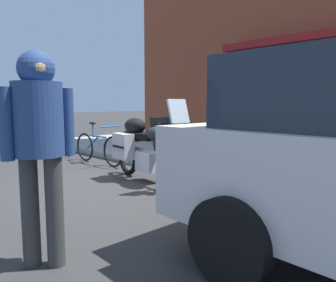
{
  "coord_description": "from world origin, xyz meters",
  "views": [
    {
      "loc": [
        4.52,
        -3.05,
        1.31
      ],
      "look_at": [
        0.71,
        0.64,
        0.7
      ],
      "focal_mm": 34.77,
      "sensor_mm": 36.0,
      "label": 1
    }
  ],
  "objects_px": {
    "pedestrian_walking": "(39,133)",
    "sandwich_board_sign": "(164,137)",
    "parked_bicycle": "(98,148)",
    "touring_motorcycle": "(145,147)",
    "second_bicycle_by_cafe": "(58,140)"
  },
  "relations": [
    {
      "from": "touring_motorcycle",
      "to": "sandwich_board_sign",
      "type": "distance_m",
      "value": 1.98
    },
    {
      "from": "parked_bicycle",
      "to": "sandwich_board_sign",
      "type": "height_order",
      "value": "sandwich_board_sign"
    },
    {
      "from": "pedestrian_walking",
      "to": "second_bicycle_by_cafe",
      "type": "distance_m",
      "value": 6.34
    },
    {
      "from": "touring_motorcycle",
      "to": "parked_bicycle",
      "type": "relative_size",
      "value": 1.24
    },
    {
      "from": "touring_motorcycle",
      "to": "parked_bicycle",
      "type": "bearing_deg",
      "value": 170.94
    },
    {
      "from": "parked_bicycle",
      "to": "pedestrian_walking",
      "type": "distance_m",
      "value": 4.57
    },
    {
      "from": "pedestrian_walking",
      "to": "sandwich_board_sign",
      "type": "bearing_deg",
      "value": 125.11
    },
    {
      "from": "touring_motorcycle",
      "to": "pedestrian_walking",
      "type": "distance_m",
      "value": 2.97
    },
    {
      "from": "touring_motorcycle",
      "to": "second_bicycle_by_cafe",
      "type": "height_order",
      "value": "touring_motorcycle"
    },
    {
      "from": "touring_motorcycle",
      "to": "parked_bicycle",
      "type": "distance_m",
      "value": 1.99
    },
    {
      "from": "touring_motorcycle",
      "to": "sandwich_board_sign",
      "type": "height_order",
      "value": "touring_motorcycle"
    },
    {
      "from": "pedestrian_walking",
      "to": "second_bicycle_by_cafe",
      "type": "relative_size",
      "value": 0.99
    },
    {
      "from": "touring_motorcycle",
      "to": "second_bicycle_by_cafe",
      "type": "relative_size",
      "value": 1.23
    },
    {
      "from": "parked_bicycle",
      "to": "second_bicycle_by_cafe",
      "type": "xyz_separation_m",
      "value": [
        -2.05,
        0.07,
        0.0
      ]
    },
    {
      "from": "touring_motorcycle",
      "to": "sandwich_board_sign",
      "type": "xyz_separation_m",
      "value": [
        -1.2,
        1.58,
        -0.03
      ]
    }
  ]
}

